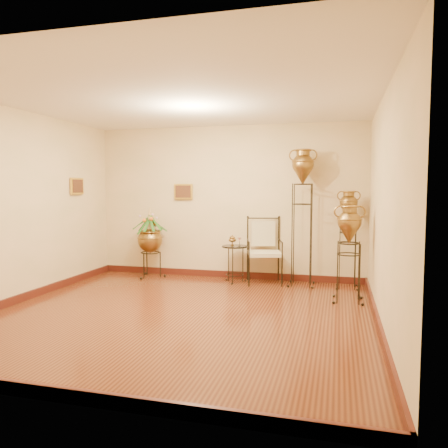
% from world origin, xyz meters
% --- Properties ---
extents(ground, '(5.00, 5.00, 0.00)m').
position_xyz_m(ground, '(0.00, 0.00, 0.00)').
color(ground, brown).
rests_on(ground, ground).
extents(room_shell, '(5.02, 5.02, 2.81)m').
position_xyz_m(room_shell, '(-0.01, 0.01, 1.73)').
color(room_shell, beige).
rests_on(room_shell, ground).
extents(amphora_tall, '(0.51, 0.51, 2.34)m').
position_xyz_m(amphora_tall, '(1.40, 2.15, 1.20)').
color(amphora_tall, black).
rests_on(amphora_tall, ground).
extents(amphora_mid, '(0.40, 0.40, 1.64)m').
position_xyz_m(amphora_mid, '(2.15, 2.15, 0.83)').
color(amphora_mid, black).
rests_on(amphora_mid, ground).
extents(amphora_short, '(0.48, 0.48, 1.44)m').
position_xyz_m(amphora_short, '(2.15, 1.24, 0.72)').
color(amphora_short, black).
rests_on(amphora_short, ground).
extents(planter_urn, '(0.91, 0.91, 1.35)m').
position_xyz_m(planter_urn, '(-1.40, 2.15, 0.76)').
color(planter_urn, black).
rests_on(planter_urn, ground).
extents(armchair, '(0.77, 0.74, 1.15)m').
position_xyz_m(armchair, '(0.75, 2.15, 0.58)').
color(armchair, black).
rests_on(armchair, ground).
extents(side_table, '(0.48, 0.48, 0.82)m').
position_xyz_m(side_table, '(0.23, 2.11, 0.34)').
color(side_table, black).
rests_on(side_table, ground).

